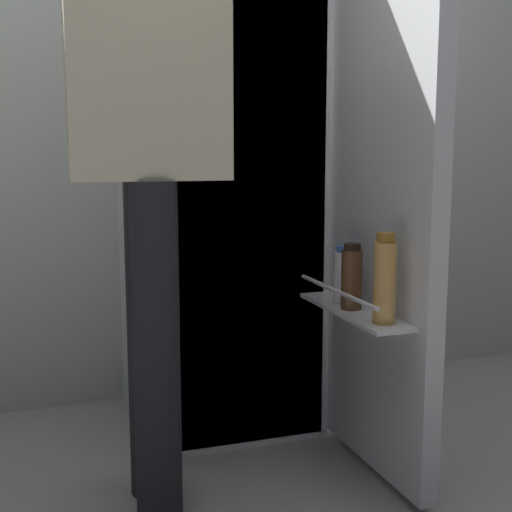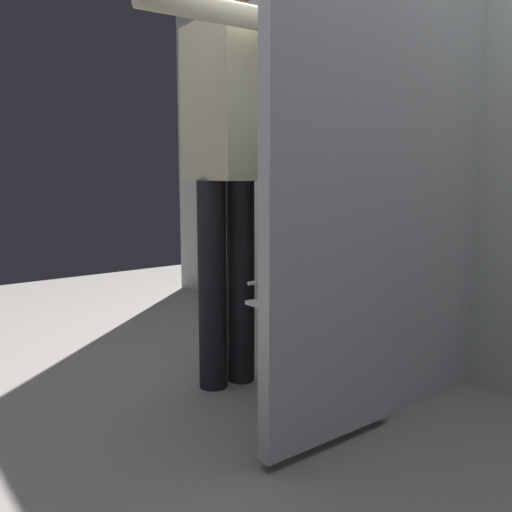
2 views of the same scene
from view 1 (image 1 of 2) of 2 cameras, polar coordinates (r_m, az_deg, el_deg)
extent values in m
plane|color=gray|center=(2.15, 1.18, -17.81)|extent=(6.41, 6.41, 0.00)
cube|color=beige|center=(2.77, -5.29, 13.82)|extent=(4.40, 0.10, 2.41)
cube|color=silver|center=(2.43, -3.23, 7.14)|extent=(0.59, 0.58, 1.78)
cube|color=white|center=(2.16, -1.11, 6.92)|extent=(0.55, 0.01, 1.74)
cube|color=white|center=(2.20, -1.49, 6.35)|extent=(0.51, 0.09, 0.01)
cube|color=silver|center=(2.02, 10.25, 6.55)|extent=(0.05, 0.57, 1.72)
cube|color=white|center=(2.04, 7.82, -4.39)|extent=(0.12, 0.49, 0.01)
cylinder|color=silver|center=(2.00, 6.49, -2.82)|extent=(0.01, 0.47, 0.01)
cylinder|color=brown|center=(2.01, 7.70, -1.90)|extent=(0.06, 0.06, 0.17)
cylinder|color=black|center=(2.00, 7.76, 0.75)|extent=(0.05, 0.05, 0.02)
cylinder|color=tan|center=(1.86, 10.31, -2.16)|extent=(0.06, 0.06, 0.21)
cylinder|color=#996623|center=(1.84, 10.41, 1.48)|extent=(0.05, 0.05, 0.03)
cylinder|color=white|center=(2.09, 7.09, -1.74)|extent=(0.06, 0.06, 0.15)
cylinder|color=#335BB2|center=(2.08, 7.13, 0.55)|extent=(0.04, 0.04, 0.02)
cylinder|color=red|center=(2.20, -1.95, 7.49)|extent=(0.09, 0.09, 0.08)
cylinder|color=black|center=(1.97, -8.58, -6.70)|extent=(0.12, 0.12, 0.88)
cylinder|color=black|center=(1.83, -8.00, -7.86)|extent=(0.12, 0.12, 0.88)
cube|color=beige|center=(1.84, -8.85, 15.86)|extent=(0.40, 0.24, 0.62)
cylinder|color=beige|center=(2.03, -9.55, 14.57)|extent=(0.08, 0.08, 0.59)
camera|label=2|loc=(2.25, 57.27, 3.21)|focal=37.59mm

